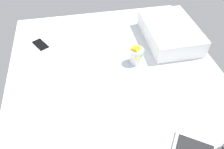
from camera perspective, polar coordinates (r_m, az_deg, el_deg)
The scene contains 4 objects.
bed_mattress at distance 146.69cm, azimuth 1.70°, elevation -4.96°, with size 180.00×140.00×18.00cm, color #B7BCC6.
snack_cup at distance 151.94cm, azimuth 6.29°, elevation 4.91°, with size 10.11×9.71×13.93cm.
cell_phone at distance 177.90cm, azimuth -17.86°, elevation 7.34°, with size 6.80×14.00×0.80cm, color black.
pillow at distance 177.29cm, azimuth 14.58°, elevation 10.46°, with size 52.00×36.00×13.00cm, color white.
Camera 1 is at (91.26, -22.33, 121.65)cm, focal length 35.67 mm.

